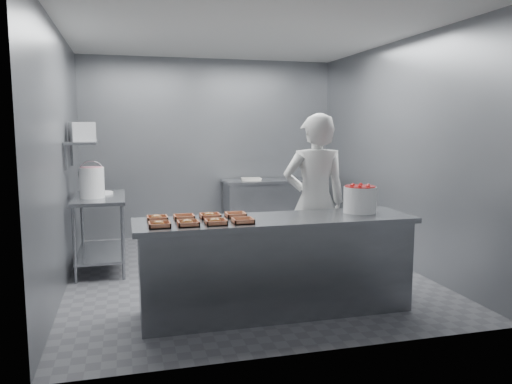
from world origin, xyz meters
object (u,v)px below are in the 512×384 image
Objects in this scene: tray_3 at (243,221)px; tray_5 at (184,217)px; back_counter at (270,207)px; tray_7 at (236,215)px; tray_1 at (188,223)px; tray_2 at (216,222)px; glaze_bucket at (92,182)px; worker at (315,202)px; appliance at (82,132)px; service_counter at (276,265)px; tray_4 at (157,218)px; tray_6 at (210,216)px; tray_0 at (159,224)px; prep_table at (100,221)px; strawberry_tub at (360,198)px.

tray_3 is 0.57m from tray_5.
back_counter is 8.01× the size of tray_7.
tray_1 reaches higher than back_counter.
glaze_bucket is at bearing 119.71° from tray_2.
worker reaches higher than appliance.
service_counter is at bearing -62.42° from appliance.
tray_7 is (0.00, 0.30, 0.00)m from tray_3.
glaze_bucket is at bearing 129.23° from tray_7.
worker reaches higher than service_counter.
tray_1 is 1.00× the size of tray_4.
appliance reaches higher than back_counter.
tray_1 is 0.24m from tray_2.
tray_6 reaches higher than back_counter.
service_counter is 13.88× the size of tray_4.
tray_5 is (-0.48, 0.30, 0.00)m from tray_3.
tray_4 is at bearing -122.48° from back_counter.
back_counter is 3.96m from tray_0.
prep_table is 2.73× the size of glaze_bucket.
tray_4 is (-0.24, 0.30, 0.00)m from tray_1.
glaze_bucket reaches higher than tray_0.
tray_5 is at bearing 180.00° from tray_7.
tray_5 is (0.82, -1.80, 0.33)m from prep_table.
tray_1 is (0.82, -2.10, 0.33)m from prep_table.
worker reaches higher than tray_0.
tray_1 is 1.00× the size of tray_3.
tray_6 is at bearing 129.17° from tray_3.
tray_1 is 1.00× the size of tray_2.
strawberry_tub is at bearing -2.90° from tray_6.
tray_3 is 1.00× the size of tray_5.
strawberry_tub reaches higher than service_counter.
tray_5 is at bearing 50.83° from tray_0.
tray_4 is 0.10× the size of worker.
back_counter is at bearing 59.86° from tray_0.
tray_6 is at bearing -56.11° from glaze_bucket.
tray_6 reaches higher than tray_5.
tray_0 is at bearing 30.00° from worker.
tray_4 is 0.59× the size of strawberry_tub.
worker is (2.27, -1.35, 0.35)m from prep_table.
tray_1 is 0.30m from tray_5.
back_counter is 8.01× the size of tray_2.
back_counter is 0.80× the size of worker.
appliance is (-0.75, 1.81, 0.75)m from tray_4.
tray_2 is 0.38m from tray_5.
tray_6 is 0.10× the size of worker.
appliance is (-1.23, 1.81, 0.75)m from tray_6.
strawberry_tub is at bearing -36.54° from prep_table.
tray_7 is at bearing 0.00° from tray_4.
prep_table is 6.40× the size of tray_6.
prep_table is at bearing -152.99° from back_counter.
tray_6 is at bearing -0.00° from tray_5.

